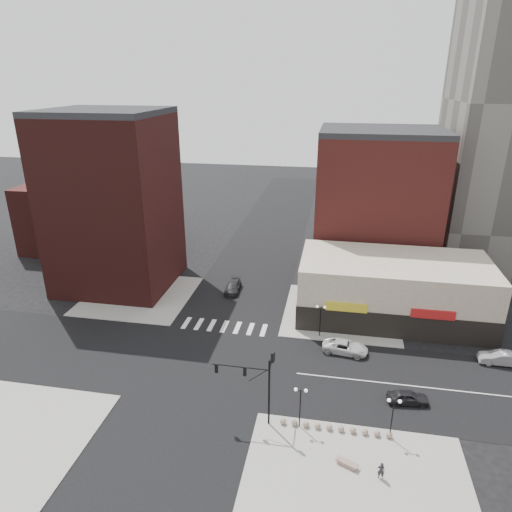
# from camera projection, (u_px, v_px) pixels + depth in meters

# --- Properties ---
(ground) EXTENTS (240.00, 240.00, 0.00)m
(ground) POSITION_uv_depth(u_px,v_px,m) (208.00, 364.00, 50.90)
(ground) COLOR black
(ground) RESTS_ON ground
(road_ew) EXTENTS (200.00, 14.00, 0.02)m
(road_ew) POSITION_uv_depth(u_px,v_px,m) (208.00, 364.00, 50.90)
(road_ew) COLOR black
(road_ew) RESTS_ON ground
(road_ns) EXTENTS (14.00, 200.00, 0.02)m
(road_ns) POSITION_uv_depth(u_px,v_px,m) (208.00, 364.00, 50.90)
(road_ns) COLOR black
(road_ns) RESTS_ON ground
(sidewalk_nw) EXTENTS (15.00, 15.00, 0.12)m
(sidewalk_nw) POSITION_uv_depth(u_px,v_px,m) (139.00, 295.00, 66.56)
(sidewalk_nw) COLOR gray
(sidewalk_nw) RESTS_ON ground
(sidewalk_ne) EXTENTS (15.00, 15.00, 0.12)m
(sidewalk_ne) POSITION_uv_depth(u_px,v_px,m) (340.00, 313.00, 61.72)
(sidewalk_ne) COLOR gray
(sidewalk_ne) RESTS_ON ground
(sidewalk_se) EXTENTS (18.00, 14.00, 0.12)m
(sidewalk_se) POSITION_uv_depth(u_px,v_px,m) (356.00, 489.00, 35.41)
(sidewalk_se) COLOR gray
(sidewalk_se) RESTS_ON ground
(sidewalk_sw) EXTENTS (15.00, 15.00, 0.12)m
(sidewalk_sw) POSITION_uv_depth(u_px,v_px,m) (3.00, 441.00, 40.04)
(sidewalk_sw) COLOR gray
(sidewalk_sw) RESTS_ON ground
(building_nw) EXTENTS (16.00, 15.00, 25.00)m
(building_nw) POSITION_uv_depth(u_px,v_px,m) (113.00, 204.00, 66.38)
(building_nw) COLOR #3C1513
(building_nw) RESTS_ON ground
(building_nw_low) EXTENTS (20.00, 18.00, 12.00)m
(building_nw_low) POSITION_uv_depth(u_px,v_px,m) (91.00, 213.00, 85.12)
(building_nw_low) COLOR #3C1513
(building_nw_low) RESTS_ON ground
(building_ne_midrise) EXTENTS (18.00, 15.00, 22.00)m
(building_ne_midrise) POSITION_uv_depth(u_px,v_px,m) (376.00, 207.00, 70.65)
(building_ne_midrise) COLOR maroon
(building_ne_midrise) RESTS_ON ground
(building_ne_row) EXTENTS (24.20, 12.20, 8.00)m
(building_ne_row) POSITION_uv_depth(u_px,v_px,m) (392.00, 293.00, 59.90)
(building_ne_row) COLOR beige
(building_ne_row) RESTS_ON ground
(traffic_signal) EXTENTS (5.59, 3.09, 7.77)m
(traffic_signal) POSITION_uv_depth(u_px,v_px,m) (259.00, 376.00, 40.71)
(traffic_signal) COLOR black
(traffic_signal) RESTS_ON ground
(street_lamp_se_a) EXTENTS (1.22, 0.32, 4.16)m
(street_lamp_se_a) POSITION_uv_depth(u_px,v_px,m) (300.00, 398.00, 40.54)
(street_lamp_se_a) COLOR black
(street_lamp_se_a) RESTS_ON sidewalk_se
(street_lamp_se_b) EXTENTS (1.22, 0.32, 4.16)m
(street_lamp_se_b) POSITION_uv_depth(u_px,v_px,m) (393.00, 409.00, 39.21)
(street_lamp_se_b) COLOR black
(street_lamp_se_b) RESTS_ON sidewalk_se
(street_lamp_ne) EXTENTS (1.22, 0.32, 4.16)m
(street_lamp_ne) POSITION_uv_depth(u_px,v_px,m) (321.00, 313.00, 55.00)
(street_lamp_ne) COLOR black
(street_lamp_ne) RESTS_ON sidewalk_ne
(bollard_row) EXTENTS (10.02, 0.57, 0.57)m
(bollard_row) POSITION_uv_depth(u_px,v_px,m) (335.00, 428.00, 41.07)
(bollard_row) COLOR gray
(bollard_row) RESTS_ON sidewalk_se
(white_suv) EXTENTS (5.46, 3.03, 1.45)m
(white_suv) POSITION_uv_depth(u_px,v_px,m) (345.00, 347.00, 52.74)
(white_suv) COLOR silver
(white_suv) RESTS_ON ground
(dark_sedan_east) EXTENTS (4.13, 2.03, 1.35)m
(dark_sedan_east) POSITION_uv_depth(u_px,v_px,m) (408.00, 397.00, 44.59)
(dark_sedan_east) COLOR black
(dark_sedan_east) RESTS_ON ground
(silver_sedan) EXTENTS (4.56, 1.63, 1.50)m
(silver_sedan) POSITION_uv_depth(u_px,v_px,m) (500.00, 358.00, 50.64)
(silver_sedan) COLOR #96969B
(silver_sedan) RESTS_ON ground
(dark_sedan_north) EXTENTS (2.21, 5.03, 1.44)m
(dark_sedan_north) POSITION_uv_depth(u_px,v_px,m) (233.00, 287.00, 67.72)
(dark_sedan_north) COLOR black
(dark_sedan_north) RESTS_ON ground
(pedestrian) EXTENTS (0.59, 0.41, 1.55)m
(pedestrian) POSITION_uv_depth(u_px,v_px,m) (381.00, 470.00, 36.04)
(pedestrian) COLOR #242227
(pedestrian) RESTS_ON sidewalk_se
(stone_bench) EXTENTS (1.89, 1.26, 0.43)m
(stone_bench) POSITION_uv_depth(u_px,v_px,m) (347.00, 464.00, 37.36)
(stone_bench) COLOR #8D6C61
(stone_bench) RESTS_ON sidewalk_se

